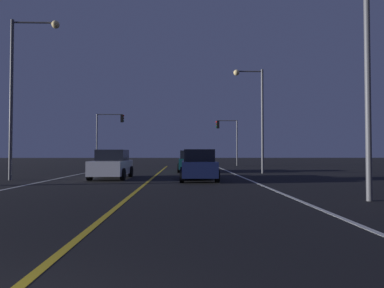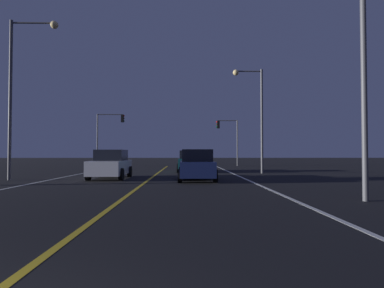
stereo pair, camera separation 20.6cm
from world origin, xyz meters
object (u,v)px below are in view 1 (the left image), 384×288
at_px(car_oncoming, 112,165).
at_px(street_lamp_left_mid, 22,79).
at_px(traffic_light_near_left, 109,128).
at_px(street_lamp_right_far, 255,107).
at_px(car_lead_same_lane, 198,165).
at_px(car_ahead_far, 190,161).
at_px(street_lamp_right_near, 353,53).
at_px(traffic_light_near_right, 227,132).

distance_m(car_oncoming, street_lamp_left_mid, 6.87).
bearing_deg(street_lamp_left_mid, traffic_light_near_left, 88.62).
relative_size(car_oncoming, street_lamp_right_far, 0.56).
height_order(car_lead_same_lane, car_ahead_far, same).
bearing_deg(street_lamp_right_near, traffic_light_near_right, -89.35).
bearing_deg(traffic_light_near_left, traffic_light_near_right, -0.00).
height_order(street_lamp_right_near, street_lamp_left_mid, street_lamp_left_mid).
bearing_deg(street_lamp_right_far, car_oncoming, 26.18).
distance_m(car_lead_same_lane, street_lamp_right_far, 8.66).
relative_size(car_ahead_far, street_lamp_left_mid, 0.48).
bearing_deg(street_lamp_right_near, car_oncoming, -44.16).
distance_m(car_ahead_far, street_lamp_right_near, 17.43).
height_order(car_oncoming, car_ahead_far, same).
height_order(street_lamp_right_near, street_lamp_right_far, street_lamp_right_far).
distance_m(street_lamp_right_near, street_lamp_right_far, 14.00).
bearing_deg(car_lead_same_lane, street_lamp_left_mid, 87.63).
bearing_deg(car_lead_same_lane, street_lamp_right_far, -36.33).
xyz_separation_m(traffic_light_near_right, street_lamp_right_far, (0.28, -13.94, 1.01)).
height_order(traffic_light_near_left, street_lamp_right_near, street_lamp_right_near).
xyz_separation_m(car_oncoming, street_lamp_right_near, (9.58, -9.30, 3.87)).
height_order(traffic_light_near_left, street_lamp_left_mid, street_lamp_left_mid).
distance_m(street_lamp_left_mid, street_lamp_right_far, 15.45).
height_order(car_oncoming, street_lamp_right_near, street_lamp_right_near).
height_order(car_oncoming, traffic_light_near_right, traffic_light_near_right).
xyz_separation_m(car_lead_same_lane, street_lamp_right_far, (4.51, 6.14, 4.11)).
relative_size(traffic_light_near_right, street_lamp_right_near, 0.73).
bearing_deg(traffic_light_near_right, car_ahead_far, 68.85).
bearing_deg(car_ahead_far, traffic_light_near_right, -21.15).
relative_size(car_oncoming, traffic_light_near_right, 0.81).
bearing_deg(traffic_light_near_right, street_lamp_right_near, 90.65).
xyz_separation_m(car_oncoming, street_lamp_right_far, (9.54, 4.69, 4.11)).
height_order(car_oncoming, street_lamp_left_mid, street_lamp_left_mid).
relative_size(car_lead_same_lane, traffic_light_near_left, 0.72).
relative_size(street_lamp_right_near, street_lamp_right_far, 0.95).
height_order(traffic_light_near_right, street_lamp_right_far, street_lamp_right_far).
bearing_deg(street_lamp_right_far, traffic_light_near_left, -45.18).
xyz_separation_m(car_lead_same_lane, street_lamp_left_mid, (-9.81, 0.41, 4.82)).
xyz_separation_m(traffic_light_near_right, street_lamp_left_mid, (-14.05, -19.67, 1.73)).
distance_m(car_lead_same_lane, traffic_light_near_left, 22.43).
bearing_deg(car_oncoming, street_lamp_left_mid, -77.71).
bearing_deg(traffic_light_near_right, car_oncoming, 63.56).
xyz_separation_m(traffic_light_near_left, street_lamp_left_mid, (-0.47, -19.67, 1.23)).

